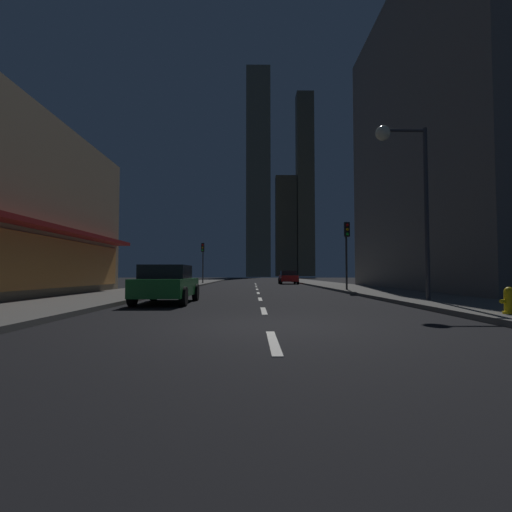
{
  "coord_description": "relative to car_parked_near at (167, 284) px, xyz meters",
  "views": [
    {
      "loc": [
        -0.35,
        -8.24,
        1.13
      ],
      "look_at": [
        0.0,
        26.85,
        2.77
      ],
      "focal_mm": 26.51,
      "sensor_mm": 36.0,
      "label": 1
    }
  ],
  "objects": [
    {
      "name": "fire_hydrant_yellow_near",
      "position": [
        9.5,
        -5.3,
        -0.29
      ],
      "size": [
        0.42,
        0.3,
        0.65
      ],
      "color": "yellow",
      "rests_on": "sidewalk_right"
    },
    {
      "name": "skyscraper_distant_tall",
      "position": [
        5.35,
        118.32,
        36.72
      ],
      "size": [
        8.54,
        5.67,
        74.93
      ],
      "primitive_type": "cube",
      "color": "#65604C",
      "rests_on": "ground"
    },
    {
      "name": "skyscraper_distant_slender",
      "position": [
        42.9,
        109.68,
        26.69
      ],
      "size": [
        8.77,
        5.9,
        54.86
      ],
      "primitive_type": "cube",
      "color": "#484436",
      "rests_on": "ground"
    },
    {
      "name": "traffic_light_far_left",
      "position": [
        -1.9,
        24.82,
        2.45
      ],
      "size": [
        0.32,
        0.48,
        4.2
      ],
      "color": "#2D2D2D",
      "rests_on": "sidewalk_left"
    },
    {
      "name": "street_lamp_right",
      "position": [
        8.98,
        -0.43,
        4.33
      ],
      "size": [
        1.96,
        0.56,
        6.58
      ],
      "color": "#38383D",
      "rests_on": "sidewalk_right"
    },
    {
      "name": "skyscraper_distant_mid",
      "position": [
        17.46,
        144.03,
        20.43
      ],
      "size": [
        8.8,
        5.42,
        42.34
      ],
      "primitive_type": "cube",
      "color": "#38352A",
      "rests_on": "ground"
    },
    {
      "name": "sidewalk_right",
      "position": [
        10.6,
        25.8,
        -0.67
      ],
      "size": [
        4.0,
        76.0,
        0.15
      ],
      "primitive_type": "cube",
      "color": "#605E59",
      "rests_on": "ground"
    },
    {
      "name": "building_apartment_right",
      "position": [
        18.1,
        9.8,
        9.39
      ],
      "size": [
        11.0,
        20.0,
        20.26
      ],
      "primitive_type": "cube",
      "color": "slate",
      "rests_on": "ground"
    },
    {
      "name": "traffic_light_near_right",
      "position": [
        9.1,
        8.76,
        2.45
      ],
      "size": [
        0.32,
        0.48,
        4.2
      ],
      "color": "#2D2D2D",
      "rests_on": "sidewalk_right"
    },
    {
      "name": "sidewalk_left",
      "position": [
        -3.4,
        25.8,
        -0.67
      ],
      "size": [
        4.0,
        76.0,
        0.15
      ],
      "primitive_type": "cube",
      "color": "#605E59",
      "rests_on": "ground"
    },
    {
      "name": "ground_plane",
      "position": [
        3.6,
        25.8,
        -0.79
      ],
      "size": [
        78.0,
        136.0,
        0.1
      ],
      "primitive_type": "cube",
      "color": "black"
    },
    {
      "name": "car_parked_near",
      "position": [
        0.0,
        0.0,
        0.0
      ],
      "size": [
        1.98,
        4.24,
        1.45
      ],
      "color": "#1E722D",
      "rests_on": "ground"
    },
    {
      "name": "lane_marking_center",
      "position": [
        3.6,
        10.0,
        -0.73
      ],
      "size": [
        0.16,
        38.6,
        0.01
      ],
      "color": "silver",
      "rests_on": "ground"
    },
    {
      "name": "fire_hydrant_far_left",
      "position": [
        -2.3,
        17.08,
        -0.29
      ],
      "size": [
        0.42,
        0.3,
        0.65
      ],
      "color": "#B2B2B2",
      "rests_on": "sidewalk_left"
    },
    {
      "name": "skyscraper_distant_short",
      "position": [
        25.81,
        145.24,
        38.67
      ],
      "size": [
        7.26,
        6.6,
        78.83
      ],
      "primitive_type": "cube",
      "color": "#484436",
      "rests_on": "ground"
    },
    {
      "name": "car_parked_far",
      "position": [
        7.2,
        27.0,
        0.0
      ],
      "size": [
        1.98,
        4.24,
        1.45
      ],
      "color": "#B21919",
      "rests_on": "ground"
    }
  ]
}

